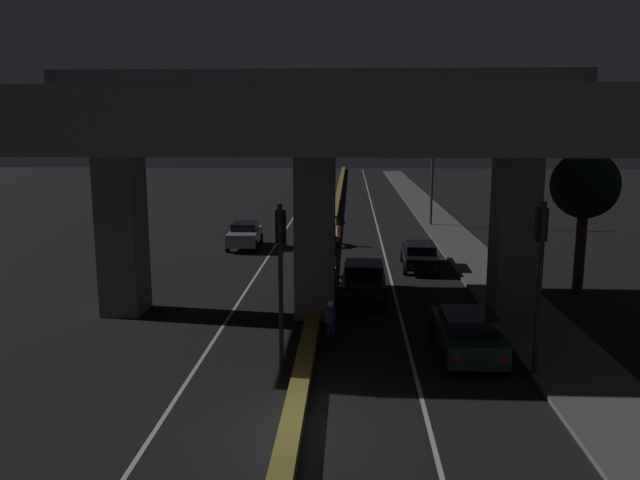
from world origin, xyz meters
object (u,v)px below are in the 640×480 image
object	(u,v)px
street_lamp	(429,157)
motorcycle_red_filtering_far	(338,236)
car_dark_blue_second_oncoming	(308,212)
motorcycle_blue_filtering_near	(331,325)
traffic_light_right_of_median	(540,259)
motorcycle_white_filtering_mid	(333,268)
car_black_second	(364,280)
car_black_third	(420,255)
car_silver_lead_oncoming	(245,235)
pedestrian_on_sidewalk	(524,289)
car_dark_green_lead	(467,333)
traffic_light_left_of_median	(281,259)

from	to	relation	value
street_lamp	motorcycle_red_filtering_far	size ratio (longest dim) A/B	4.73
car_dark_blue_second_oncoming	motorcycle_blue_filtering_near	bearing A→B (deg)	3.00
traffic_light_right_of_median	motorcycle_white_filtering_mid	xyz separation A→B (m)	(-6.26, 11.46, -2.94)
car_black_second	car_black_third	size ratio (longest dim) A/B	1.03
street_lamp	car_dark_blue_second_oncoming	bearing A→B (deg)	168.28
car_silver_lead_oncoming	pedestrian_on_sidewalk	size ratio (longest dim) A/B	2.29
car_dark_green_lead	motorcycle_white_filtering_mid	xyz separation A→B (m)	(-4.56, 9.99, -0.20)
motorcycle_blue_filtering_near	street_lamp	bearing A→B (deg)	-16.69
car_black_third	car_dark_blue_second_oncoming	world-z (taller)	car_dark_blue_second_oncoming
car_black_second	motorcycle_white_filtering_mid	size ratio (longest dim) A/B	2.43
car_black_second	car_dark_blue_second_oncoming	distance (m)	22.35
motorcycle_white_filtering_mid	pedestrian_on_sidewalk	bearing A→B (deg)	-129.71
traffic_light_right_of_median	traffic_light_left_of_median	bearing A→B (deg)	179.99
motorcycle_white_filtering_mid	motorcycle_red_filtering_far	size ratio (longest dim) A/B	1.08
car_dark_green_lead	traffic_light_right_of_median	bearing A→B (deg)	-130.78
street_lamp	motorcycle_blue_filtering_near	distance (m)	26.97
traffic_light_right_of_median	car_dark_blue_second_oncoming	xyz separation A→B (m)	(-8.76, 30.27, -2.78)
street_lamp	car_black_second	distance (m)	21.20
motorcycle_blue_filtering_near	car_dark_green_lead	bearing A→B (deg)	-107.21
car_black_second	pedestrian_on_sidewalk	bearing A→B (deg)	-108.55
motorcycle_blue_filtering_near	car_black_third	bearing A→B (deg)	-23.08
traffic_light_left_of_median	car_dark_blue_second_oncoming	xyz separation A→B (m)	(-1.32, 30.27, -2.70)
car_dark_green_lead	car_black_second	distance (m)	7.50
traffic_light_right_of_median	car_black_third	size ratio (longest dim) A/B	1.11
car_black_third	motorcycle_white_filtering_mid	distance (m)	5.18
car_silver_lead_oncoming	car_dark_blue_second_oncoming	world-z (taller)	car_silver_lead_oncoming
traffic_light_right_of_median	car_dark_green_lead	size ratio (longest dim) A/B	1.22
car_black_third	car_silver_lead_oncoming	xyz separation A→B (m)	(-10.01, 5.17, 0.08)
traffic_light_left_of_median	car_dark_blue_second_oncoming	size ratio (longest dim) A/B	1.23
street_lamp	car_black_second	world-z (taller)	street_lamp
car_black_third	traffic_light_left_of_median	bearing A→B (deg)	160.21
motorcycle_blue_filtering_near	pedestrian_on_sidewalk	size ratio (longest dim) A/B	1.07
car_dark_green_lead	motorcycle_blue_filtering_near	bearing A→B (deg)	75.92
street_lamp	motorcycle_red_filtering_far	distance (m)	11.29
traffic_light_right_of_median	car_silver_lead_oncoming	distance (m)	22.84
car_dark_blue_second_oncoming	motorcycle_white_filtering_mid	xyz separation A→B (m)	(2.50, -18.82, -0.16)
street_lamp	motorcycle_white_filtering_mid	bearing A→B (deg)	-110.87
car_silver_lead_oncoming	car_black_second	bearing A→B (deg)	30.48
traffic_light_left_of_median	car_dark_green_lead	distance (m)	6.50
traffic_light_right_of_median	pedestrian_on_sidewalk	xyz separation A→B (m)	(1.30, 6.05, -2.48)
car_black_second	car_silver_lead_oncoming	world-z (taller)	car_black_second
pedestrian_on_sidewalk	street_lamp	bearing A→B (deg)	92.79
motorcycle_white_filtering_mid	motorcycle_blue_filtering_near	bearing A→B (deg)	177.09
traffic_light_left_of_median	car_dark_green_lead	bearing A→B (deg)	14.27
traffic_light_right_of_median	motorcycle_red_filtering_far	xyz separation A→B (m)	(-6.18, 20.24, -2.89)
car_silver_lead_oncoming	pedestrian_on_sidewalk	xyz separation A→B (m)	(13.15, -13.29, 0.24)
car_silver_lead_oncoming	street_lamp	bearing A→B (deg)	125.10
traffic_light_right_of_median	car_black_third	bearing A→B (deg)	97.39
street_lamp	car_black_second	size ratio (longest dim) A/B	1.80
car_black_third	car_silver_lead_oncoming	bearing A→B (deg)	64.49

